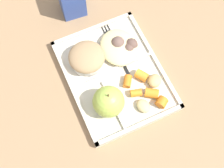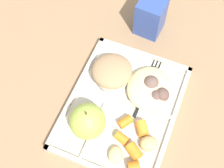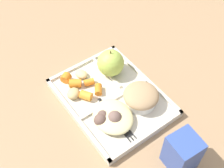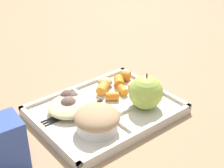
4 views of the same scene
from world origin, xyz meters
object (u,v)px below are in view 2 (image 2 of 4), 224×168
object	(u,v)px
bran_muffin	(112,72)
plastic_fork	(149,82)
lunch_tray	(122,108)
milk_carton	(151,16)
green_apple	(88,121)

from	to	relation	value
bran_muffin	plastic_fork	bearing A→B (deg)	-76.72
lunch_tray	bran_muffin	xyz separation A→B (m)	(0.06, 0.05, 0.03)
milk_carton	bran_muffin	bearing A→B (deg)	174.78
bran_muffin	milk_carton	world-z (taller)	milk_carton
plastic_fork	milk_carton	distance (m)	0.17
bran_muffin	milk_carton	xyz separation A→B (m)	(0.18, -0.03, 0.01)
lunch_tray	milk_carton	distance (m)	0.24
bran_muffin	plastic_fork	xyz separation A→B (m)	(0.02, -0.08, -0.02)
lunch_tray	green_apple	bearing A→B (deg)	145.82
green_apple	bran_muffin	world-z (taller)	green_apple
milk_carton	plastic_fork	bearing A→B (deg)	-156.90
lunch_tray	bran_muffin	size ratio (longest dim) A/B	3.28
plastic_fork	milk_carton	xyz separation A→B (m)	(0.16, 0.05, 0.03)
green_apple	bran_muffin	xyz separation A→B (m)	(0.13, 0.00, -0.01)
green_apple	plastic_fork	bearing A→B (deg)	-28.64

